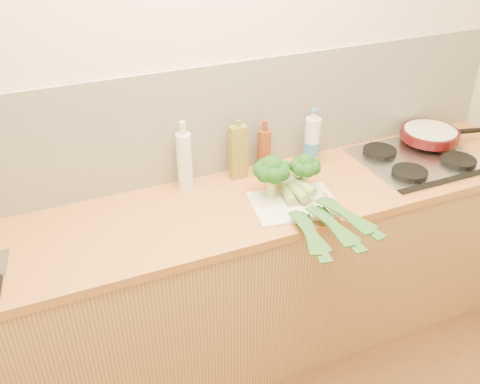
{
  "coord_description": "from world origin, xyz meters",
  "views": [
    {
      "loc": [
        -0.75,
        -0.64,
        2.19
      ],
      "look_at": [
        -0.0,
        1.1,
        1.02
      ],
      "focal_mm": 40.0,
      "sensor_mm": 36.0,
      "label": 1
    }
  ],
  "objects_px": {
    "gas_hob": "(419,158)",
    "skillet": "(430,134)",
    "chefs_knife": "(0,281)",
    "chopping_board": "(294,204)"
  },
  "relations": [
    {
      "from": "chefs_knife",
      "to": "chopping_board",
      "type": "bearing_deg",
      "value": 9.14
    },
    {
      "from": "chopping_board",
      "to": "chefs_knife",
      "type": "height_order",
      "value": "chefs_knife"
    },
    {
      "from": "gas_hob",
      "to": "skillet",
      "type": "height_order",
      "value": "skillet"
    },
    {
      "from": "chopping_board",
      "to": "chefs_knife",
      "type": "distance_m",
      "value": 1.22
    },
    {
      "from": "gas_hob",
      "to": "chopping_board",
      "type": "xyz_separation_m",
      "value": [
        -0.77,
        -0.11,
        -0.01
      ]
    },
    {
      "from": "gas_hob",
      "to": "skillet",
      "type": "relative_size",
      "value": 1.33
    },
    {
      "from": "chopping_board",
      "to": "skillet",
      "type": "relative_size",
      "value": 0.85
    },
    {
      "from": "gas_hob",
      "to": "chopping_board",
      "type": "bearing_deg",
      "value": -171.65
    },
    {
      "from": "chopping_board",
      "to": "gas_hob",
      "type": "bearing_deg",
      "value": 17.27
    },
    {
      "from": "chefs_knife",
      "to": "skillet",
      "type": "bearing_deg",
      "value": 14.68
    }
  ]
}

